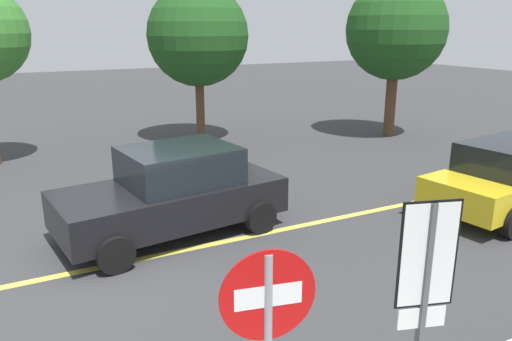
{
  "coord_description": "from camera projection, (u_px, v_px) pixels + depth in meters",
  "views": [
    {
      "loc": [
        -1.27,
        -7.93,
        3.92
      ],
      "look_at": [
        2.92,
        0.28,
        1.22
      ],
      "focal_mm": 34.88,
      "sensor_mm": 36.0,
      "label": 1
    }
  ],
  "objects": [
    {
      "name": "stop_sign",
      "position": [
        268.0,
        337.0,
        3.85
      ],
      "size": [
        0.75,
        0.18,
        2.34
      ],
      "color": "gray",
      "rests_on": "ground_plane"
    },
    {
      "name": "lane_marking_centre",
      "position": [
        266.0,
        233.0,
        9.74
      ],
      "size": [
        28.0,
        0.16,
        0.01
      ],
      "primitive_type": "cube",
      "color": "#E0D14C"
    },
    {
      "name": "car_black_far_lane",
      "position": [
        173.0,
        192.0,
        9.54
      ],
      "size": [
        4.46,
        2.54,
        1.71
      ],
      "color": "black",
      "rests_on": "ground_plane"
    },
    {
      "name": "ground_plane",
      "position": [
        110.0,
        266.0,
        8.43
      ],
      "size": [
        80.0,
        80.0,
        0.0
      ],
      "primitive_type": "plane",
      "color": "#38383A"
    },
    {
      "name": "speed_limit_sign",
      "position": [
        425.0,
        282.0,
        4.34
      ],
      "size": [
        0.52,
        0.17,
        2.52
      ],
      "color": "#4C4C51",
      "rests_on": "ground_plane"
    },
    {
      "name": "tree_left_verge",
      "position": [
        396.0,
        30.0,
        17.37
      ],
      "size": [
        3.51,
        3.51,
        5.54
      ],
      "color": "#513823",
      "rests_on": "ground_plane"
    },
    {
      "name": "tree_centre_verge",
      "position": [
        198.0,
        36.0,
        16.66
      ],
      "size": [
        3.4,
        3.4,
        5.3
      ],
      "color": "#513823",
      "rests_on": "ground_plane"
    }
  ]
}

